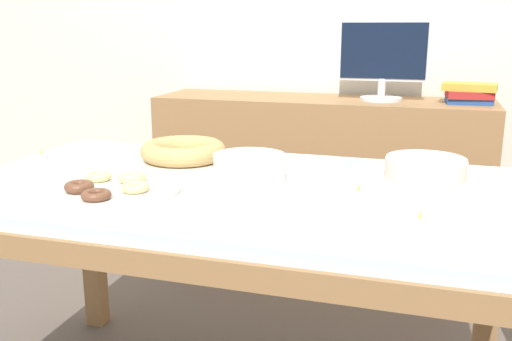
# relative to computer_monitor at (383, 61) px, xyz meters

# --- Properties ---
(wall_back) EXTENTS (8.00, 0.10, 2.60)m
(wall_back) POSITION_rel_computer_monitor_xyz_m (-0.29, 0.30, 0.25)
(wall_back) COLOR silver
(wall_back) RESTS_ON ground
(dining_table) EXTENTS (1.63, 0.92, 0.77)m
(dining_table) POSITION_rel_computer_monitor_xyz_m (-0.29, -1.33, -0.37)
(dining_table) COLOR silver
(dining_table) RESTS_ON ground
(sideboard) EXTENTS (1.66, 0.44, 0.86)m
(sideboard) POSITION_rel_computer_monitor_xyz_m (-0.29, 0.00, -0.62)
(sideboard) COLOR olive
(sideboard) RESTS_ON ground
(computer_monitor) EXTENTS (0.42, 0.20, 0.38)m
(computer_monitor) POSITION_rel_computer_monitor_xyz_m (0.00, 0.00, 0.00)
(computer_monitor) COLOR silver
(computer_monitor) RESTS_ON sideboard
(book_stack) EXTENTS (0.25, 0.18, 0.09)m
(book_stack) POSITION_rel_computer_monitor_xyz_m (0.40, 0.00, -0.14)
(book_stack) COLOR #23478C
(book_stack) RESTS_ON sideboard
(cake_chocolate_round) EXTENTS (0.28, 0.28, 0.07)m
(cake_chocolate_round) POSITION_rel_computer_monitor_xyz_m (0.23, -1.14, -0.25)
(cake_chocolate_round) COLOR silver
(cake_chocolate_round) RESTS_ON dining_table
(cake_golden_bundt) EXTENTS (0.29, 0.29, 0.07)m
(cake_golden_bundt) POSITION_rel_computer_monitor_xyz_m (-0.54, -1.14, -0.24)
(cake_golden_bundt) COLOR silver
(cake_golden_bundt) RESTS_ON dining_table
(pastry_platter) EXTENTS (0.38, 0.38, 0.04)m
(pastry_platter) POSITION_rel_computer_monitor_xyz_m (-0.59, -1.51, -0.27)
(pastry_platter) COLOR silver
(pastry_platter) RESTS_ON dining_table
(plate_stack) EXTENTS (0.21, 0.21, 0.08)m
(plate_stack) POSITION_rel_computer_monitor_xyz_m (-0.26, -1.28, -0.24)
(plate_stack) COLOR silver
(plate_stack) RESTS_ON dining_table
(tealight_left_edge) EXTENTS (0.04, 0.04, 0.04)m
(tealight_left_edge) POSITION_rel_computer_monitor_xyz_m (0.06, -1.35, -0.27)
(tealight_left_edge) COLOR silver
(tealight_left_edge) RESTS_ON dining_table
(tealight_near_front) EXTENTS (0.04, 0.04, 0.04)m
(tealight_near_front) POSITION_rel_computer_monitor_xyz_m (0.22, -1.53, -0.27)
(tealight_near_front) COLOR silver
(tealight_near_front) RESTS_ON dining_table
(tealight_centre) EXTENTS (0.04, 0.04, 0.04)m
(tealight_centre) POSITION_rel_computer_monitor_xyz_m (-1.03, -1.22, -0.27)
(tealight_centre) COLOR silver
(tealight_centre) RESTS_ON dining_table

